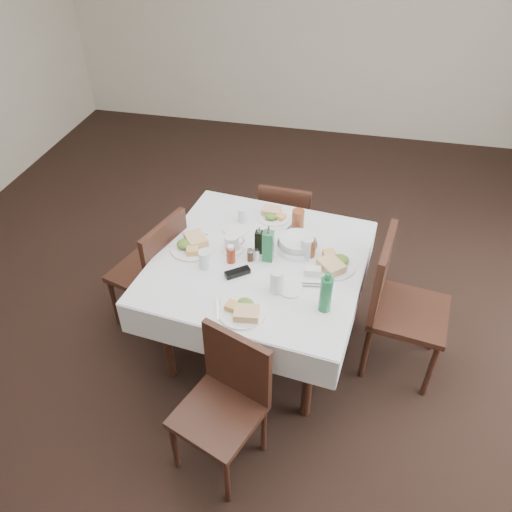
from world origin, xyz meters
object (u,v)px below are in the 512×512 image
(dining_table, at_px, (259,269))
(bread_basket, at_px, (297,244))
(chair_east, at_px, (396,299))
(coffee_mug, at_px, (232,243))
(chair_north, at_px, (286,222))
(oil_cruet_green, at_px, (268,245))
(oil_cruet_dark, at_px, (259,241))
(green_bottle, at_px, (326,294))
(chair_west, at_px, (156,267))
(water_w, at_px, (204,260))
(chair_south, at_px, (227,395))
(ketchup_bottle, at_px, (231,254))
(water_s, at_px, (277,281))
(water_n, at_px, (243,216))
(water_e, at_px, (307,248))

(dining_table, xyz_separation_m, bread_basket, (0.21, 0.15, 0.12))
(chair_east, distance_m, coffee_mug, 1.08)
(chair_north, distance_m, oil_cruet_green, 0.92)
(oil_cruet_dark, height_order, green_bottle, green_bottle)
(chair_east, height_order, oil_cruet_dark, chair_east)
(chair_west, distance_m, water_w, 0.55)
(oil_cruet_green, distance_m, coffee_mug, 0.25)
(oil_cruet_dark, bearing_deg, chair_east, -1.97)
(bread_basket, xyz_separation_m, oil_cruet_green, (-0.16, -0.14, 0.07))
(chair_east, bearing_deg, chair_north, 136.15)
(oil_cruet_green, bearing_deg, chair_west, 177.24)
(chair_south, relative_size, oil_cruet_green, 3.31)
(coffee_mug, bearing_deg, chair_north, 73.99)
(oil_cruet_dark, xyz_separation_m, ketchup_bottle, (-0.15, -0.13, -0.03))
(water_w, distance_m, ketchup_bottle, 0.17)
(water_w, bearing_deg, green_bottle, -14.79)
(dining_table, xyz_separation_m, ketchup_bottle, (-0.16, -0.06, 0.14))
(dining_table, height_order, coffee_mug, coffee_mug)
(chair_south, distance_m, bread_basket, 1.04)
(bread_basket, distance_m, green_bottle, 0.55)
(chair_east, xyz_separation_m, oil_cruet_dark, (-0.88, 0.03, 0.29))
(chair_west, bearing_deg, water_s, -19.08)
(dining_table, relative_size, chair_south, 1.63)
(chair_south, relative_size, coffee_mug, 5.67)
(water_s, bearing_deg, chair_east, 22.93)
(oil_cruet_green, relative_size, coffee_mug, 1.71)
(chair_north, xyz_separation_m, water_s, (0.12, -1.09, 0.36))
(chair_north, xyz_separation_m, water_n, (-0.23, -0.48, 0.35))
(oil_cruet_dark, bearing_deg, water_n, 121.17)
(dining_table, relative_size, water_e, 9.75)
(chair_west, relative_size, ketchup_bottle, 7.63)
(water_n, xyz_separation_m, coffee_mug, (0.00, -0.30, -0.01))
(chair_east, xyz_separation_m, water_e, (-0.58, 0.04, 0.27))
(chair_south, height_order, bread_basket, chair_south)
(coffee_mug, bearing_deg, oil_cruet_dark, 5.18)
(water_e, relative_size, oil_cruet_dark, 0.73)
(water_e, xyz_separation_m, water_w, (-0.59, -0.23, -0.02))
(water_n, relative_size, green_bottle, 0.43)
(chair_north, distance_m, chair_east, 1.15)
(chair_south, bearing_deg, chair_east, 45.10)
(bread_basket, relative_size, green_bottle, 0.98)
(coffee_mug, bearing_deg, water_s, -42.45)
(chair_north, height_order, chair_south, chair_south)
(dining_table, height_order, chair_west, chair_west)
(chair_north, relative_size, water_e, 5.72)
(oil_cruet_dark, distance_m, oil_cruet_green, 0.10)
(chair_west, xyz_separation_m, water_w, (0.42, -0.20, 0.29))
(coffee_mug, bearing_deg, chair_east, -0.82)
(dining_table, height_order, oil_cruet_green, oil_cruet_green)
(water_w, bearing_deg, coffee_mug, 59.33)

